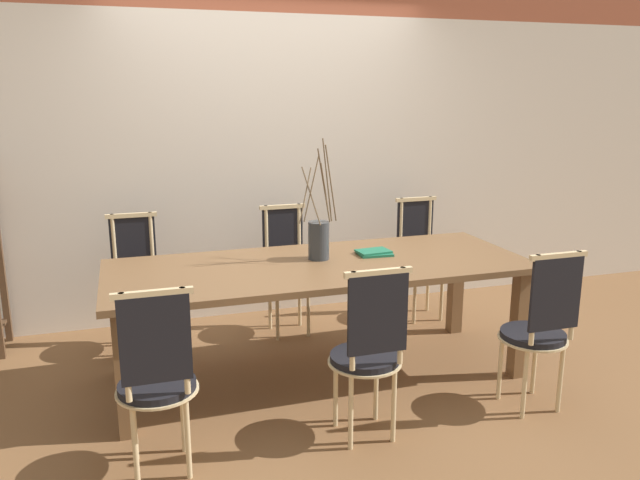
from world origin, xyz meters
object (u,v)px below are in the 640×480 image
Objects in this scene: vase_centerpiece at (319,238)px; chair_near_center at (540,326)px; book_stack at (374,252)px; dining_table at (320,276)px; chair_far_center at (420,255)px.

chair_near_center is at bearing -41.84° from vase_centerpiece.
dining_table is at bearing -166.34° from book_stack.
dining_table is 11.35× the size of book_stack.
chair_near_center is 4.18× the size of book_stack.
book_stack is at bearing 124.97° from chair_near_center.
dining_table is 3.39× the size of vase_centerpiece.
dining_table is 1.33m from chair_near_center.
dining_table is 0.25m from vase_centerpiece.
book_stack reaches higher than dining_table.
vase_centerpiece is 0.40m from book_stack.
vase_centerpiece reaches higher than chair_far_center.
vase_centerpiece is at bearing 138.16° from chair_near_center.
chair_far_center is (0.06, 1.63, 0.00)m from chair_near_center.
chair_far_center is 1.03m from book_stack.
chair_far_center is at bearing 36.31° from dining_table.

